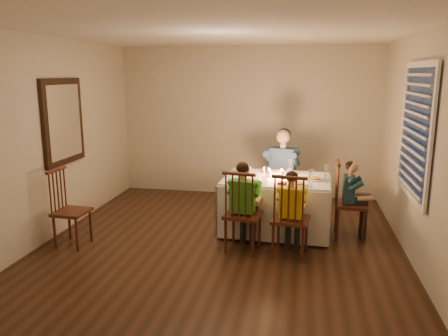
% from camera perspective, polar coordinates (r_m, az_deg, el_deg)
% --- Properties ---
extents(ground, '(5.00, 5.00, 0.00)m').
position_cam_1_polar(ground, '(5.60, -0.43, -10.15)').
color(ground, black).
rests_on(ground, ground).
extents(wall_left, '(0.02, 5.00, 2.60)m').
position_cam_1_polar(wall_left, '(6.08, -21.80, 3.48)').
color(wall_left, beige).
rests_on(wall_left, ground).
extents(wall_right, '(0.02, 5.00, 2.60)m').
position_cam_1_polar(wall_right, '(5.31, 24.16, 2.11)').
color(wall_right, beige).
rests_on(wall_right, ground).
extents(wall_back, '(4.50, 0.02, 2.60)m').
position_cam_1_polar(wall_back, '(7.69, 3.08, 6.02)').
color(wall_back, beige).
rests_on(wall_back, ground).
extents(ceiling, '(5.00, 5.00, 0.00)m').
position_cam_1_polar(ceiling, '(5.20, -0.47, 17.37)').
color(ceiling, white).
rests_on(ceiling, wall_back).
extents(dining_table, '(1.49, 1.10, 0.72)m').
position_cam_1_polar(dining_table, '(6.00, 6.83, -3.29)').
color(dining_table, silver).
rests_on(dining_table, ground).
extents(chair_adult, '(0.49, 0.48, 1.03)m').
position_cam_1_polar(chair_adult, '(6.87, 7.45, -5.97)').
color(chair_adult, '#3A140F').
rests_on(chair_adult, ground).
extents(chair_near_left, '(0.47, 0.46, 1.03)m').
position_cam_1_polar(chair_near_left, '(5.49, 2.46, -10.64)').
color(chair_near_left, '#3A140F').
rests_on(chair_near_left, ground).
extents(chair_near_right, '(0.47, 0.46, 1.03)m').
position_cam_1_polar(chair_near_right, '(5.39, 8.53, -11.25)').
color(chair_near_right, '#3A140F').
rests_on(chair_near_right, ground).
extents(chair_end, '(0.41, 0.43, 1.03)m').
position_cam_1_polar(chair_end, '(6.12, 15.91, -8.66)').
color(chair_end, '#3A140F').
rests_on(chair_end, ground).
extents(chair_extra, '(0.41, 0.42, 0.98)m').
position_cam_1_polar(chair_extra, '(5.97, -18.98, -9.43)').
color(chair_extra, '#3A140F').
rests_on(chair_extra, ground).
extents(adult, '(0.58, 0.55, 1.33)m').
position_cam_1_polar(adult, '(6.87, 7.45, -5.97)').
color(adult, navy).
rests_on(adult, ground).
extents(child_green, '(0.43, 0.40, 1.12)m').
position_cam_1_polar(child_green, '(5.49, 2.46, -10.64)').
color(child_green, green).
rests_on(child_green, ground).
extents(child_yellow, '(0.38, 0.36, 1.05)m').
position_cam_1_polar(child_yellow, '(5.39, 8.53, -11.25)').
color(child_yellow, gold).
rests_on(child_yellow, ground).
extents(child_teal, '(0.31, 0.34, 1.03)m').
position_cam_1_polar(child_teal, '(6.12, 15.91, -8.66)').
color(child_teal, '#1A3B42').
rests_on(child_teal, ground).
extents(setting_adult, '(0.27, 0.27, 0.02)m').
position_cam_1_polar(setting_adult, '(6.23, 7.03, -0.55)').
color(setting_adult, silver).
rests_on(setting_adult, dining_table).
extents(setting_green, '(0.27, 0.27, 0.02)m').
position_cam_1_polar(setting_green, '(5.68, 3.68, -1.75)').
color(setting_green, silver).
rests_on(setting_green, dining_table).
extents(setting_yellow, '(0.27, 0.27, 0.02)m').
position_cam_1_polar(setting_yellow, '(5.60, 9.44, -2.11)').
color(setting_yellow, silver).
rests_on(setting_yellow, dining_table).
extents(setting_teal, '(0.27, 0.27, 0.02)m').
position_cam_1_polar(setting_teal, '(5.90, 11.55, -1.45)').
color(setting_teal, silver).
rests_on(setting_teal, dining_table).
extents(candle_left, '(0.06, 0.06, 0.10)m').
position_cam_1_polar(candle_left, '(5.94, 5.92, -0.76)').
color(candle_left, white).
rests_on(candle_left, dining_table).
extents(candle_right, '(0.06, 0.06, 0.10)m').
position_cam_1_polar(candle_right, '(5.93, 7.56, -0.84)').
color(candle_right, white).
rests_on(candle_right, dining_table).
extents(squash, '(0.09, 0.09, 0.09)m').
position_cam_1_polar(squash, '(6.30, 1.93, 0.01)').
color(squash, yellow).
rests_on(squash, dining_table).
extents(orange_fruit, '(0.08, 0.08, 0.08)m').
position_cam_1_polar(orange_fruit, '(5.96, 9.31, -0.91)').
color(orange_fruit, orange).
rests_on(orange_fruit, dining_table).
extents(serving_bowl, '(0.25, 0.25, 0.05)m').
position_cam_1_polar(serving_bowl, '(6.26, 2.66, -0.26)').
color(serving_bowl, silver).
rests_on(serving_bowl, dining_table).
extents(wall_mirror, '(0.06, 0.95, 1.15)m').
position_cam_1_polar(wall_mirror, '(6.29, -20.25, 5.71)').
color(wall_mirror, black).
rests_on(wall_mirror, wall_left).
extents(window_blinds, '(0.07, 1.34, 1.54)m').
position_cam_1_polar(window_blinds, '(5.37, 23.65, 4.42)').
color(window_blinds, '#0D1B36').
rests_on(window_blinds, wall_right).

